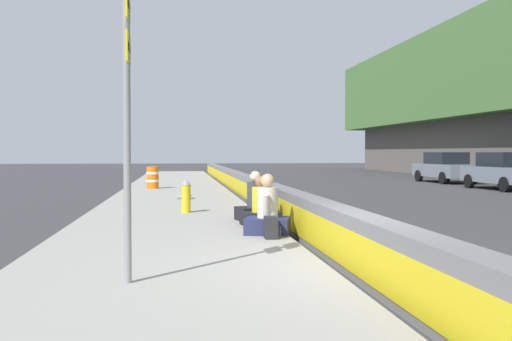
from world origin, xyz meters
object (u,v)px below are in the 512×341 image
Objects in this scene: backpack at (271,228)px; route_sign_post at (127,110)px; seated_person_middle at (260,210)px; parked_car_midline at (445,167)px; parked_car_fourth at (504,171)px; seated_person_foreground at (268,215)px; seated_person_rear at (255,205)px; construction_barrel at (153,177)px; fire_hydrant at (186,195)px.

route_sign_post is at bearing 144.83° from backpack.
parked_car_midline reaches higher than seated_person_middle.
parked_car_fourth is 6.16m from parked_car_midline.
seated_person_foreground is 2.18m from seated_person_rear.
seated_person_middle is 1.11× the size of construction_barrel.
fire_hydrant is 0.83× the size of seated_person_middle.
seated_person_middle is at bearing -1.99° from seated_person_foreground.
seated_person_middle is 13.18m from construction_barrel.
parked_car_fourth is at bearing -49.38° from seated_person_rear.
parked_car_fourth is at bearing -44.38° from seated_person_foreground.
seated_person_foreground is 1.09× the size of seated_person_middle.
backpack is (-0.61, 0.02, -0.17)m from seated_person_foreground.
route_sign_post reaches higher than fire_hydrant.
route_sign_post reaches higher than backpack.
seated_person_foreground reaches higher than seated_person_middle.
parked_car_fourth reaches higher than backpack.
construction_barrel is (14.12, 2.80, 0.12)m from seated_person_foreground.
route_sign_post is 6.67m from seated_person_rear.
seated_person_rear is (-1.90, -1.56, -0.09)m from fire_hydrant.
seated_person_foreground is 0.25× the size of parked_car_fourth.
parked_car_midline is at bearing -33.37° from backpack.
backpack is at bearing 146.63° from parked_car_midline.
seated_person_foreground is at bearing -30.91° from route_sign_post.
seated_person_foreground is 14.40m from construction_barrel.
construction_barrel is at bearing 108.26° from parked_car_midline.
parked_car_fourth is at bearing -43.14° from backpack.
parked_car_midline is at bearing -34.14° from seated_person_foreground.
fire_hydrant is 0.78× the size of seated_person_rear.
seated_person_rear is at bearing 130.62° from parked_car_fourth.
seated_person_foreground is at bearing 135.62° from parked_car_fourth.
parked_car_fourth is at bearing 178.12° from parked_car_midline.
seated_person_foreground is (-4.08, -1.50, -0.09)m from fire_hydrant.
fire_hydrant is at bearing 122.35° from parked_car_fourth.
seated_person_middle is (-2.83, -1.54, -0.12)m from fire_hydrant.
backpack is at bearing -169.34° from construction_barrel.
seated_person_middle is (1.25, -0.04, -0.03)m from seated_person_foreground.
seated_person_middle is at bearing -151.38° from fire_hydrant.
route_sign_post is 3.12× the size of seated_person_foreground.
route_sign_post is 5.86m from seated_person_middle.
construction_barrel is (11.95, 2.86, 0.12)m from seated_person_rear.
route_sign_post reaches higher than parked_car_fourth.
fire_hydrant is 3.22m from seated_person_middle.
seated_person_foreground is at bearing -159.83° from fire_hydrant.
seated_person_rear reaches higher than fire_hydrant.
seated_person_middle is (5.08, -2.34, -1.74)m from route_sign_post.
parked_car_midline is (15.30, -14.64, 0.27)m from fire_hydrant.
route_sign_post is at bearing 155.32° from seated_person_middle.
seated_person_rear reaches higher than seated_person_middle.
construction_barrel is 15.77m from parked_car_fourth.
route_sign_post is at bearing 146.37° from parked_car_midline.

